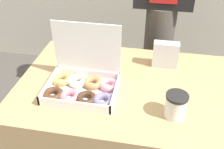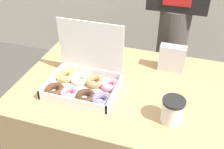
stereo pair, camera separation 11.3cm
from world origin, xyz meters
name	(u,v)px [view 1 (the left image)]	position (x,y,z in m)	size (l,w,h in m)	color
table	(123,137)	(0.00, 0.00, 0.38)	(1.03, 0.71, 0.75)	tan
donut_box	(82,84)	(-0.19, -0.09, 0.79)	(0.36, 0.25, 0.30)	white
coffee_cup	(176,105)	(0.23, -0.17, 0.81)	(0.09, 0.09, 0.11)	white
napkin_holder	(165,55)	(0.18, 0.20, 0.82)	(0.13, 0.05, 0.14)	silver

